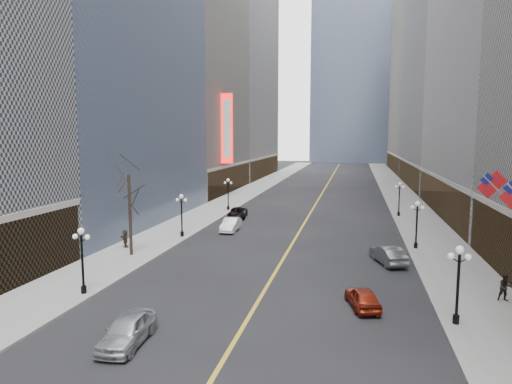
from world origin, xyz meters
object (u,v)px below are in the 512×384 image
at_px(streetlamp_west_2, 182,211).
at_px(car_nb_near, 127,330).
at_px(streetlamp_east_3, 399,195).
at_px(streetlamp_west_1, 82,254).
at_px(car_nb_mid, 231,225).
at_px(streetlamp_west_3, 228,191).
at_px(car_sb_mid, 363,298).
at_px(streetlamp_east_2, 417,219).
at_px(streetlamp_east_1, 458,277).
at_px(car_nb_far, 238,213).
at_px(car_sb_far, 388,255).

relative_size(streetlamp_west_2, car_nb_near, 0.98).
distance_m(streetlamp_east_3, streetlamp_west_1, 43.05).
distance_m(car_nb_near, car_nb_mid, 28.56).
distance_m(streetlamp_west_1, car_nb_near, 9.14).
height_order(streetlamp_west_2, streetlamp_west_3, same).
bearing_deg(streetlamp_west_1, car_sb_mid, 5.29).
bearing_deg(streetlamp_east_2, streetlamp_west_1, -142.67).
distance_m(streetlamp_west_2, car_nb_mid, 6.40).
bearing_deg(streetlamp_west_1, streetlamp_east_1, 0.00).
height_order(streetlamp_east_1, streetlamp_east_3, same).
distance_m(streetlamp_west_2, car_nb_near, 25.04).
distance_m(streetlamp_east_1, streetlamp_west_1, 23.60).
bearing_deg(streetlamp_east_3, car_nb_near, -112.14).
height_order(streetlamp_east_3, car_nb_far, streetlamp_east_3).
xyz_separation_m(car_nb_near, car_sb_far, (14.20, 18.53, -0.01)).
bearing_deg(car_nb_mid, car_nb_far, 97.75).
height_order(streetlamp_west_1, car_nb_far, streetlamp_west_1).
distance_m(car_nb_mid, car_sb_far, 19.28).
xyz_separation_m(car_nb_near, car_sb_mid, (11.96, 7.80, -0.11)).
distance_m(streetlamp_east_1, car_sb_mid, 5.88).
bearing_deg(streetlamp_east_3, streetlamp_west_3, 180.00).
bearing_deg(streetlamp_east_2, car_nb_mid, 167.33).
height_order(streetlamp_west_1, car_nb_near, streetlamp_west_1).
relative_size(streetlamp_east_3, streetlamp_west_2, 1.00).
bearing_deg(streetlamp_east_2, car_nb_near, -125.40).
distance_m(car_nb_near, car_sb_far, 23.35).
xyz_separation_m(car_nb_near, car_nb_mid, (-2.32, 28.47, -0.03)).
xyz_separation_m(car_nb_mid, car_nb_far, (-1.36, 8.25, -0.07)).
bearing_deg(streetlamp_west_1, streetlamp_east_2, 37.33).
height_order(car_nb_mid, car_sb_far, car_sb_far).
bearing_deg(streetlamp_east_1, streetlamp_west_2, 142.67).
xyz_separation_m(streetlamp_east_1, streetlamp_east_3, (0.00, 36.00, 0.00)).
distance_m(streetlamp_east_2, streetlamp_west_3, 29.68).
bearing_deg(streetlamp_east_2, streetlamp_east_1, -90.00).
relative_size(streetlamp_east_3, car_sb_far, 0.96).
height_order(streetlamp_east_2, car_nb_near, streetlamp_east_2).
xyz_separation_m(streetlamp_west_3, car_nb_near, (6.48, -42.09, -2.12)).
xyz_separation_m(car_nb_far, car_sb_far, (17.88, -18.18, 0.09)).
bearing_deg(car_sb_far, car_nb_far, -64.70).
distance_m(streetlamp_west_1, streetlamp_west_2, 18.00).
distance_m(streetlamp_east_3, car_nb_mid, 23.84).
distance_m(car_nb_mid, car_sb_mid, 25.12).
height_order(streetlamp_east_1, streetlamp_west_2, same).
bearing_deg(car_sb_far, streetlamp_west_1, 11.80).
distance_m(streetlamp_east_1, car_sb_far, 12.95).
height_order(streetlamp_west_3, car_nb_mid, streetlamp_west_3).
bearing_deg(car_nb_mid, streetlamp_west_2, -135.14).
xyz_separation_m(streetlamp_east_2, car_sb_mid, (-5.16, -16.29, -2.23)).
bearing_deg(streetlamp_west_2, streetlamp_east_2, 0.00).
height_order(streetlamp_west_2, car_nb_near, streetlamp_west_2).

